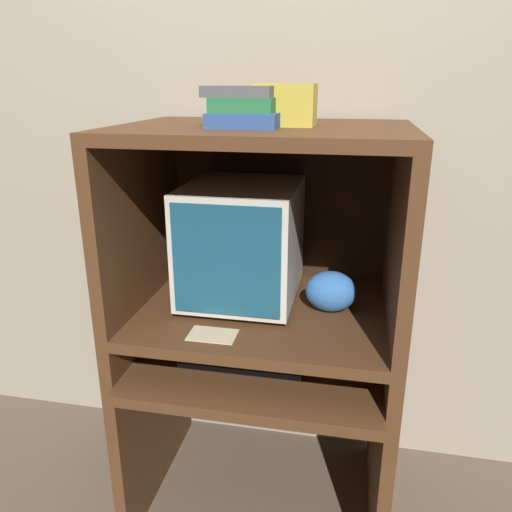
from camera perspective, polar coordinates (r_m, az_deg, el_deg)
wall_back at (r=1.90m, az=3.15°, el=13.60°), size 6.00×0.06×2.60m
desk_base at (r=1.83m, az=0.57°, el=-17.12°), size 0.87×0.70×0.63m
desk_monitor_shelf at (r=1.68m, az=0.85°, el=-6.91°), size 0.87×0.65×0.15m
hutch_upper at (r=1.57m, az=1.14°, el=7.52°), size 0.87×0.65×0.59m
crt_monitor at (r=1.66m, az=-1.59°, el=1.72°), size 0.36×0.44×0.40m
keyboard at (r=1.64m, az=-1.55°, el=-11.84°), size 0.39×0.13×0.03m
mouse at (r=1.60m, az=8.29°, el=-12.69°), size 0.07×0.04×0.03m
snack_bag at (r=1.63m, az=8.54°, el=-4.02°), size 0.16×0.12×0.13m
book_stack at (r=1.43m, az=-1.57°, el=16.53°), size 0.21×0.14×0.11m
paper_card at (r=1.49m, az=-4.98°, el=-8.97°), size 0.14×0.09×0.00m
storage_box at (r=1.50m, az=3.48°, el=16.86°), size 0.17×0.14×0.12m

